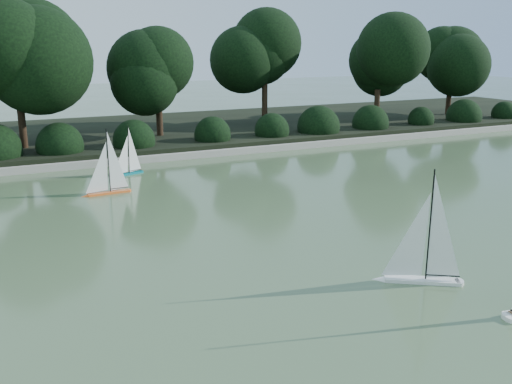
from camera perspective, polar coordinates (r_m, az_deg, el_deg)
ground at (r=7.72m, az=7.50°, el=-9.29°), size 80.00×80.00×0.00m
pond_coping at (r=15.68m, az=-10.59°, el=3.34°), size 40.00×0.35×0.18m
far_bank at (r=19.51m, az=-13.70°, el=5.56°), size 40.00×8.00×0.30m
tree_line at (r=18.07m, az=-9.20°, el=13.03°), size 26.31×3.93×4.39m
shrub_hedge at (r=16.47m, az=-11.47°, el=5.11°), size 29.10×1.10×1.10m
sailboat_white_a at (r=7.97m, az=15.69°, el=-6.90°), size 1.10×0.80×1.66m
sailboat_orange at (r=12.47m, az=-14.94°, el=0.82°), size 1.09×0.24×1.48m
sailboat_teal at (r=14.15m, az=-12.95°, el=2.45°), size 0.92×0.45×1.29m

